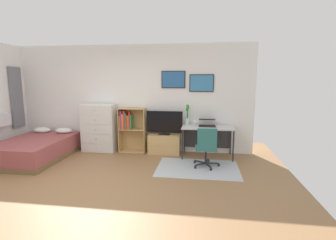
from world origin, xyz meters
name	(u,v)px	position (x,y,z in m)	size (l,w,h in m)	color
ground_plane	(94,188)	(0.00, 0.00, 0.00)	(7.20, 7.20, 0.00)	#936B44
wall_back_with_posters	(133,98)	(0.02, 2.43, 1.36)	(6.12, 0.09, 2.70)	white
area_rug	(198,168)	(1.74, 1.22, 0.00)	(1.70, 1.20, 0.01)	#B2B7BC
bed	(36,148)	(-2.05, 1.37, 0.24)	(1.40, 2.01, 0.59)	brown
dresser	(99,128)	(-0.81, 2.15, 0.61)	(0.84, 0.46, 1.22)	silver
bookshelf	(130,126)	(-0.01, 2.22, 0.66)	(0.68, 0.30, 1.12)	tan
tv_stand	(165,144)	(0.89, 2.17, 0.24)	(0.78, 0.41, 0.49)	tan
television	(164,123)	(0.89, 2.15, 0.78)	(0.90, 0.16, 0.59)	black
desk	(208,131)	(1.94, 2.13, 0.61)	(1.20, 0.65, 0.74)	silver
office_chair	(206,146)	(1.91, 1.29, 0.46)	(0.57, 0.58, 0.86)	#232326
laptop	(207,123)	(1.93, 2.15, 0.81)	(0.41, 0.44, 0.17)	black
computer_mouse	(218,126)	(2.18, 2.01, 0.76)	(0.06, 0.10, 0.03)	silver
bamboo_vase	(187,114)	(1.45, 2.23, 0.99)	(0.09, 0.10, 0.50)	silver
wine_glass	(195,121)	(1.63, 2.01, 0.87)	(0.07, 0.07, 0.18)	silver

